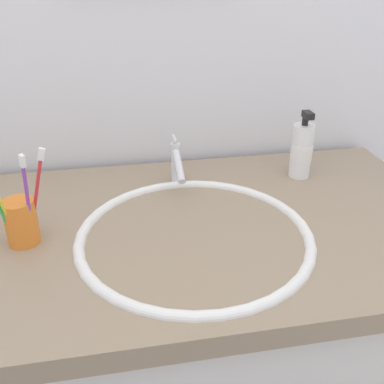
{
  "coord_description": "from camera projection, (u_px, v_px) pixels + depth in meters",
  "views": [
    {
      "loc": [
        -0.12,
        -0.82,
        1.36
      ],
      "look_at": [
        0.03,
        -0.03,
        0.93
      ],
      "focal_mm": 41.77,
      "sensor_mm": 36.0,
      "label": 1
    }
  ],
  "objects": [
    {
      "name": "sink_basin",
      "position": [
        195.0,
        250.0,
        0.95
      ],
      "size": [
        0.5,
        0.5,
        0.1
      ],
      "color": "white",
      "rests_on": "vanity_counter"
    },
    {
      "name": "toothbrush_yellow",
      "position": [
        0.0,
        202.0,
        0.84
      ],
      "size": [
        0.04,
        0.04,
        0.19
      ],
      "color": "yellow",
      "rests_on": "toothbrush_cup"
    },
    {
      "name": "faucet",
      "position": [
        177.0,
        163.0,
        1.11
      ],
      "size": [
        0.02,
        0.14,
        0.12
      ],
      "color": "silver",
      "rests_on": "sink_basin"
    },
    {
      "name": "tiled_wall_back",
      "position": [
        152.0,
        29.0,
        1.14
      ],
      "size": [
        2.46,
        0.04,
        2.4
      ],
      "primitive_type": "cube",
      "color": "silver",
      "rests_on": "ground"
    },
    {
      "name": "toothbrush_purple",
      "position": [
        27.0,
        195.0,
        0.85
      ],
      "size": [
        0.02,
        0.03,
        0.2
      ],
      "color": "purple",
      "rests_on": "toothbrush_cup"
    },
    {
      "name": "toothbrush_red",
      "position": [
        37.0,
        190.0,
        0.87
      ],
      "size": [
        0.06,
        0.01,
        0.2
      ],
      "color": "red",
      "rests_on": "toothbrush_cup"
    },
    {
      "name": "vanity_counter",
      "position": [
        180.0,
        360.0,
        1.17
      ],
      "size": [
        1.26,
        0.67,
        0.84
      ],
      "color": "silver",
      "rests_on": "ground"
    },
    {
      "name": "toothbrush_cup",
      "position": [
        21.0,
        222.0,
        0.89
      ],
      "size": [
        0.06,
        0.06,
        0.09
      ],
      "primitive_type": "cylinder",
      "color": "orange",
      "rests_on": "vanity_counter"
    },
    {
      "name": "soap_dispenser",
      "position": [
        302.0,
        150.0,
        1.16
      ],
      "size": [
        0.06,
        0.06,
        0.18
      ],
      "color": "white",
      "rests_on": "vanity_counter"
    }
  ]
}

